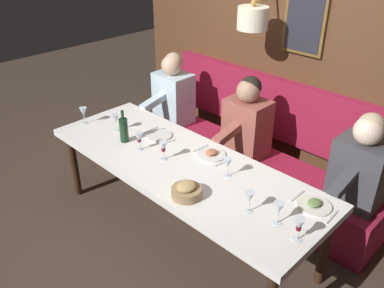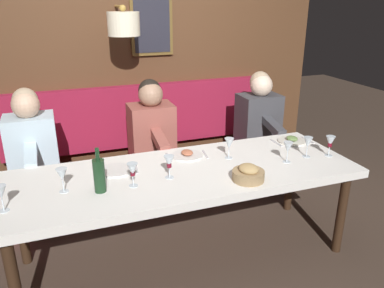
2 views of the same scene
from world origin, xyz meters
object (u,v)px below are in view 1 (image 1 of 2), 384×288
(wine_glass_4, at_px, (299,225))
(dining_table, at_px, (181,168))
(diner_near, at_px, (247,120))
(wine_glass_6, at_px, (116,119))
(diner_middle, at_px, (173,91))
(diner_nearest, at_px, (361,164))
(wine_glass_7, at_px, (228,163))
(wine_glass_1, at_px, (163,147))
(wine_glass_5, at_px, (139,138))
(wine_glass_0, at_px, (83,112))
(wine_glass_2, at_px, (279,209))
(bread_bowl, at_px, (186,191))
(wine_bottle, at_px, (124,130))
(wine_glass_3, at_px, (249,198))

(wine_glass_4, bearing_deg, dining_table, 83.95)
(diner_near, bearing_deg, wine_glass_6, 138.21)
(dining_table, relative_size, diner_middle, 3.21)
(diner_nearest, relative_size, wine_glass_7, 4.82)
(diner_nearest, distance_m, wine_glass_4, 1.01)
(dining_table, xyz_separation_m, wine_glass_1, (-0.07, 0.13, 0.18))
(wine_glass_4, relative_size, wine_glass_5, 1.00)
(wine_glass_0, distance_m, wine_glass_2, 2.17)
(bread_bowl, bearing_deg, wine_glass_5, 76.42)
(diner_near, relative_size, wine_glass_4, 4.82)
(diner_near, xyz_separation_m, wine_glass_6, (-0.92, 0.82, 0.04))
(wine_glass_4, bearing_deg, wine_glass_5, 89.48)
(diner_nearest, xyz_separation_m, wine_glass_7, (-0.78, 0.70, 0.04))
(wine_glass_1, xyz_separation_m, wine_glass_5, (-0.04, 0.26, 0.00))
(diner_near, bearing_deg, wine_glass_7, -151.77)
(wine_glass_0, height_order, wine_glass_4, same)
(wine_glass_1, bearing_deg, wine_glass_0, 95.20)
(dining_table, relative_size, diner_nearest, 3.21)
(diner_nearest, bearing_deg, wine_bottle, 120.07)
(dining_table, xyz_separation_m, wine_glass_3, (-0.12, -0.78, 0.18))
(wine_glass_5, xyz_separation_m, bread_bowl, (-0.18, -0.76, -0.07))
(diner_near, bearing_deg, diner_nearest, -90.00)
(wine_glass_5, distance_m, wine_glass_7, 0.83)
(diner_middle, bearing_deg, diner_nearest, -90.00)
(wine_glass_0, relative_size, bread_bowl, 0.75)
(wine_bottle, bearing_deg, wine_glass_4, -90.44)
(diner_nearest, bearing_deg, wine_glass_0, 114.65)
(dining_table, relative_size, wine_glass_0, 15.49)
(wine_glass_4, relative_size, wine_glass_7, 1.00)
(wine_glass_3, relative_size, wine_glass_6, 1.00)
(wine_glass_2, height_order, wine_glass_6, same)
(diner_near, relative_size, bread_bowl, 3.60)
(diner_middle, bearing_deg, wine_glass_4, -114.46)
(diner_near, height_order, wine_glass_1, diner_near)
(wine_glass_7, bearing_deg, dining_table, 104.69)
(wine_glass_2, distance_m, wine_glass_7, 0.62)
(wine_glass_7, bearing_deg, wine_glass_2, -107.67)
(diner_middle, relative_size, wine_glass_0, 4.82)
(wine_glass_6, distance_m, wine_glass_7, 1.24)
(wine_glass_1, distance_m, wine_bottle, 0.48)
(wine_glass_2, xyz_separation_m, bread_bowl, (-0.21, 0.63, -0.07))
(diner_nearest, xyz_separation_m, wine_glass_2, (-0.96, 0.11, 0.04))
(diner_nearest, xyz_separation_m, wine_glass_6, (-0.92, 1.94, 0.04))
(wine_glass_6, relative_size, wine_bottle, 0.55)
(wine_glass_0, xyz_separation_m, wine_glass_6, (0.13, -0.34, 0.00))
(diner_near, xyz_separation_m, wine_glass_3, (-1.00, -0.80, 0.04))
(wine_glass_2, xyz_separation_m, wine_glass_7, (0.19, 0.59, 0.00))
(diner_near, xyz_separation_m, diner_middle, (0.00, 1.03, 0.00))
(diner_near, height_order, wine_glass_2, diner_near)
(dining_table, bearing_deg, wine_bottle, 100.22)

